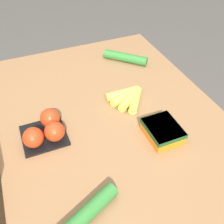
{
  "coord_description": "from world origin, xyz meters",
  "views": [
    {
      "loc": [
        -0.79,
        0.33,
        1.59
      ],
      "look_at": [
        0.0,
        0.0,
        0.81
      ],
      "focal_mm": 42.0,
      "sensor_mm": 36.0,
      "label": 1
    }
  ],
  "objects_px": {
    "cucumber_near": "(125,58)",
    "cucumber_far": "(85,215)",
    "tomato_pack": "(46,130)",
    "carrot_bag": "(163,130)",
    "banana_bunch": "(129,97)"
  },
  "relations": [
    {
      "from": "tomato_pack",
      "to": "carrot_bag",
      "type": "height_order",
      "value": "tomato_pack"
    },
    {
      "from": "banana_bunch",
      "to": "cucumber_near",
      "type": "xyz_separation_m",
      "value": [
        0.33,
        -0.13,
        0.01
      ]
    },
    {
      "from": "cucumber_near",
      "to": "cucumber_far",
      "type": "relative_size",
      "value": 0.86
    },
    {
      "from": "carrot_bag",
      "to": "cucumber_far",
      "type": "relative_size",
      "value": 0.62
    },
    {
      "from": "cucumber_near",
      "to": "cucumber_far",
      "type": "xyz_separation_m",
      "value": [
        -0.81,
        0.51,
        0.0
      ]
    },
    {
      "from": "cucumber_near",
      "to": "carrot_bag",
      "type": "bearing_deg",
      "value": 170.02
    },
    {
      "from": "carrot_bag",
      "to": "cucumber_far",
      "type": "xyz_separation_m",
      "value": [
        -0.22,
        0.41,
        -0.01
      ]
    },
    {
      "from": "carrot_bag",
      "to": "cucumber_near",
      "type": "distance_m",
      "value": 0.6
    },
    {
      "from": "banana_bunch",
      "to": "tomato_pack",
      "type": "xyz_separation_m",
      "value": [
        -0.09,
        0.42,
        0.02
      ]
    },
    {
      "from": "carrot_bag",
      "to": "cucumber_near",
      "type": "xyz_separation_m",
      "value": [
        0.59,
        -0.1,
        -0.01
      ]
    },
    {
      "from": "carrot_bag",
      "to": "cucumber_far",
      "type": "bearing_deg",
      "value": 118.22
    },
    {
      "from": "cucumber_far",
      "to": "carrot_bag",
      "type": "bearing_deg",
      "value": -61.78
    },
    {
      "from": "tomato_pack",
      "to": "cucumber_far",
      "type": "distance_m",
      "value": 0.4
    },
    {
      "from": "cucumber_far",
      "to": "cucumber_near",
      "type": "bearing_deg",
      "value": -32.24
    },
    {
      "from": "carrot_bag",
      "to": "cucumber_far",
      "type": "height_order",
      "value": "carrot_bag"
    }
  ]
}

